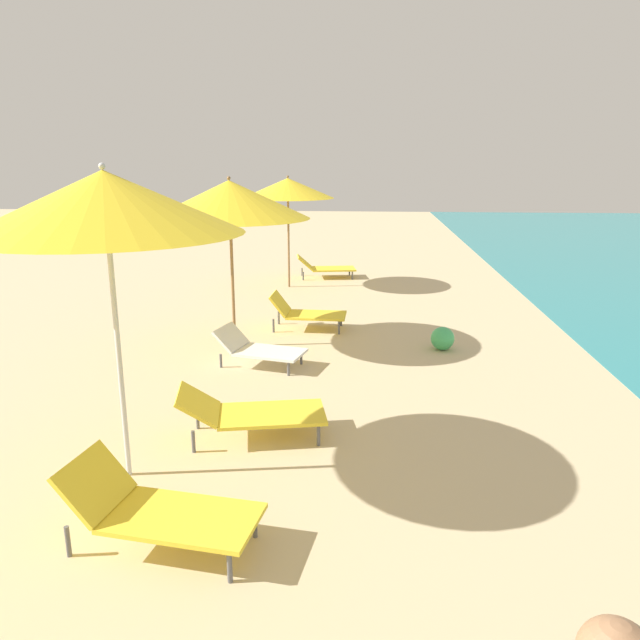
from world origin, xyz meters
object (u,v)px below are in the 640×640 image
object	(u,v)px
lounger_third_shoreside	(250,412)
lounger_third_inland	(157,508)
umbrella_third	(105,202)
umbrella_fourth	(229,200)
umbrella_farthest	(288,188)
lounger_fourth_shoreside	(306,312)
beach_ball	(443,338)
lounger_farthest_shoreside	(325,267)
lounger_fourth_inland	(258,348)

from	to	relation	value
lounger_third_shoreside	lounger_third_inland	world-z (taller)	lounger_third_inland
umbrella_third	umbrella_fourth	distance (m)	4.31
umbrella_fourth	umbrella_farthest	size ratio (longest dim) A/B	1.04
lounger_fourth_shoreside	lounger_third_inland	bearing A→B (deg)	-93.18
lounger_third_inland	beach_ball	xyz separation A→B (m)	(2.89, 5.45, -0.15)
lounger_farthest_shoreside	umbrella_farthest	bearing A→B (deg)	-131.44
lounger_farthest_shoreside	lounger_fourth_shoreside	bearing A→B (deg)	-99.03
umbrella_third	umbrella_fourth	world-z (taller)	umbrella_third
lounger_third_shoreside	lounger_fourth_shoreside	xyz separation A→B (m)	(0.16, 4.51, 0.01)
lounger_third_shoreside	beach_ball	xyz separation A→B (m)	(2.52, 3.44, -0.11)
umbrella_farthest	lounger_fourth_shoreside	bearing A→B (deg)	-78.09
umbrella_fourth	lounger_farthest_shoreside	bearing A→B (deg)	80.03
umbrella_third	lounger_third_shoreside	bearing A→B (deg)	41.43
lounger_fourth_inland	lounger_farthest_shoreside	world-z (taller)	lounger_farthest_shoreside
umbrella_fourth	lounger_fourth_shoreside	distance (m)	2.61
lounger_third_shoreside	lounger_fourth_inland	bearing A→B (deg)	86.80
lounger_third_shoreside	lounger_farthest_shoreside	world-z (taller)	lounger_farthest_shoreside
umbrella_third	lounger_third_shoreside	world-z (taller)	umbrella_third
umbrella_third	beach_ball	world-z (taller)	umbrella_third
umbrella_third	lounger_third_shoreside	xyz separation A→B (m)	(1.05, 0.92, -2.35)
umbrella_fourth	lounger_fourth_shoreside	size ratio (longest dim) A/B	2.02
umbrella_fourth	lounger_third_inland	bearing A→B (deg)	-84.23
lounger_third_inland	beach_ball	size ratio (longest dim) A/B	4.18
lounger_third_inland	umbrella_fourth	size ratio (longest dim) A/B	0.58
umbrella_third	lounger_fourth_inland	size ratio (longest dim) A/B	2.12
umbrella_third	umbrella_farthest	size ratio (longest dim) A/B	1.13
umbrella_third	umbrella_farthest	world-z (taller)	umbrella_third
lounger_farthest_shoreside	umbrella_third	bearing A→B (deg)	-105.67
lounger_third_shoreside	lounger_third_inland	xyz separation A→B (m)	(-0.37, -2.02, 0.03)
umbrella_third	lounger_fourth_inland	distance (m)	4.17
beach_ball	umbrella_farthest	bearing A→B (deg)	123.16
lounger_fourth_shoreside	umbrella_farthest	world-z (taller)	umbrella_farthest
lounger_third_shoreside	umbrella_farthest	size ratio (longest dim) A/B	0.65
lounger_fourth_inland	lounger_farthest_shoreside	bearing A→B (deg)	100.15
umbrella_fourth	lounger_farthest_shoreside	distance (m)	6.55
lounger_fourth_shoreside	umbrella_third	bearing A→B (deg)	-101.07
lounger_fourth_shoreside	lounger_farthest_shoreside	xyz separation A→B (m)	(-0.00, 4.97, -0.04)
beach_ball	umbrella_fourth	bearing A→B (deg)	-179.03
umbrella_fourth	lounger_fourth_shoreside	bearing A→B (deg)	46.50
lounger_third_inland	lounger_fourth_shoreside	size ratio (longest dim) A/B	1.18
lounger_third_shoreside	umbrella_fourth	xyz separation A→B (m)	(-0.91, 3.38, 2.10)
beach_ball	lounger_fourth_inland	bearing A→B (deg)	-160.52
umbrella_third	lounger_farthest_shoreside	distance (m)	10.74
lounger_third_shoreside	lounger_fourth_shoreside	bearing A→B (deg)	76.74
umbrella_farthest	umbrella_third	bearing A→B (deg)	-92.63
lounger_fourth_shoreside	umbrella_farthest	size ratio (longest dim) A/B	0.52
lounger_third_inland	lounger_fourth_inland	bearing A→B (deg)	98.17
umbrella_third	beach_ball	distance (m)	6.15
umbrella_farthest	lounger_farthest_shoreside	size ratio (longest dim) A/B	1.66
umbrella_farthest	beach_ball	xyz separation A→B (m)	(3.14, -4.81, -2.16)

